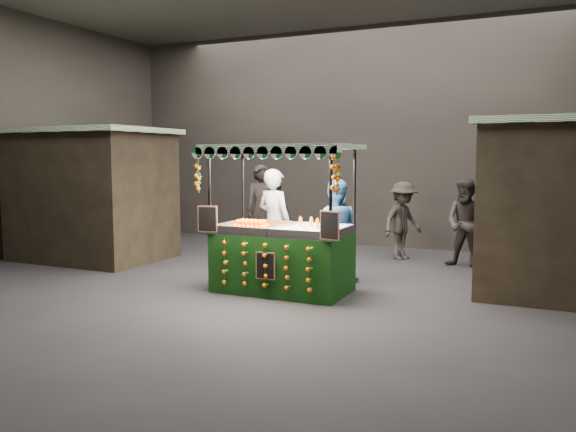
% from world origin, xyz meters
% --- Properties ---
extents(ground, '(12.00, 12.00, 0.00)m').
position_xyz_m(ground, '(0.00, 0.00, 0.00)').
color(ground, black).
rests_on(ground, ground).
extents(market_hall, '(12.10, 10.10, 5.05)m').
position_xyz_m(market_hall, '(0.00, 0.00, 3.38)').
color(market_hall, black).
rests_on(market_hall, ground).
extents(neighbour_stall_left, '(3.00, 2.20, 2.60)m').
position_xyz_m(neighbour_stall_left, '(-4.40, 1.00, 1.31)').
color(neighbour_stall_left, black).
rests_on(neighbour_stall_left, ground).
extents(juice_stall, '(2.30, 1.35, 2.23)m').
position_xyz_m(juice_stall, '(0.30, -0.05, 0.69)').
color(juice_stall, black).
rests_on(juice_stall, ground).
extents(vendor_grey, '(0.77, 0.60, 1.84)m').
position_xyz_m(vendor_grey, '(-0.32, 0.96, 0.92)').
color(vendor_grey, slate).
rests_on(vendor_grey, ground).
extents(vendor_blue, '(0.97, 0.84, 1.68)m').
position_xyz_m(vendor_blue, '(0.76, 0.99, 0.84)').
color(vendor_blue, '#285180').
rests_on(vendor_blue, ground).
extents(shopper_0, '(0.82, 0.75, 1.88)m').
position_xyz_m(shopper_0, '(-1.55, 2.89, 0.94)').
color(shopper_0, black).
rests_on(shopper_0, ground).
extents(shopper_1, '(0.94, 0.81, 1.65)m').
position_xyz_m(shopper_1, '(2.56, 3.13, 0.83)').
color(shopper_1, black).
rests_on(shopper_1, ground).
extents(shopper_2, '(0.98, 0.71, 1.54)m').
position_xyz_m(shopper_2, '(-1.25, 2.93, 0.77)').
color(shopper_2, black).
rests_on(shopper_2, ground).
extents(shopper_3, '(0.98, 1.16, 1.56)m').
position_xyz_m(shopper_3, '(1.28, 3.52, 0.78)').
color(shopper_3, black).
rests_on(shopper_3, ground).
extents(shopper_4, '(0.89, 0.77, 1.54)m').
position_xyz_m(shopper_4, '(-4.50, 2.38, 0.77)').
color(shopper_4, black).
rests_on(shopper_4, ground).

